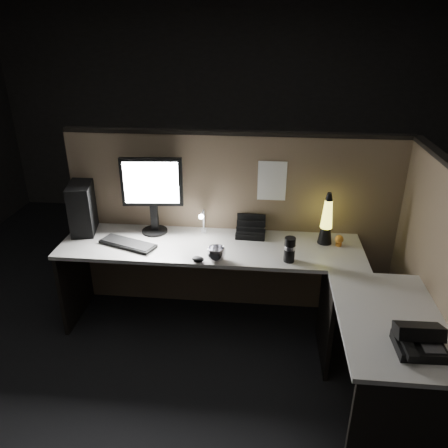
# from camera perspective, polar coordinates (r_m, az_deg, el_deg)

# --- Properties ---
(floor) EXTENTS (6.00, 6.00, 0.00)m
(floor) POSITION_cam_1_polar(r_m,az_deg,el_deg) (3.26, -0.26, -19.30)
(floor) COLOR black
(floor) RESTS_ON ground
(room_shell) EXTENTS (6.00, 6.00, 6.00)m
(room_shell) POSITION_cam_1_polar(r_m,az_deg,el_deg) (2.43, -0.33, 9.26)
(room_shell) COLOR silver
(room_shell) RESTS_ON ground
(partition_back) EXTENTS (2.66, 0.06, 1.50)m
(partition_back) POSITION_cam_1_polar(r_m,az_deg,el_deg) (3.60, 1.24, -0.13)
(partition_back) COLOR brown
(partition_back) RESTS_ON ground
(partition_right) EXTENTS (0.06, 1.66, 1.50)m
(partition_right) POSITION_cam_1_polar(r_m,az_deg,el_deg) (3.06, 25.76, -7.72)
(partition_right) COLOR brown
(partition_right) RESTS_ON ground
(desk) EXTENTS (2.60, 1.60, 0.73)m
(desk) POSITION_cam_1_polar(r_m,az_deg,el_deg) (3.09, 3.56, -8.44)
(desk) COLOR beige
(desk) RESTS_ON ground
(pc_tower) EXTENTS (0.25, 0.41, 0.40)m
(pc_tower) POSITION_cam_1_polar(r_m,az_deg,el_deg) (3.67, -17.91, 2.18)
(pc_tower) COLOR black
(pc_tower) RESTS_ON desk
(monitor) EXTENTS (0.48, 0.20, 0.61)m
(monitor) POSITION_cam_1_polar(r_m,az_deg,el_deg) (3.44, -9.37, 4.62)
(monitor) COLOR black
(monitor) RESTS_ON desk
(keyboard) EXTENTS (0.47, 0.29, 0.02)m
(keyboard) POSITION_cam_1_polar(r_m,az_deg,el_deg) (3.40, -12.44, -2.54)
(keyboard) COLOR black
(keyboard) RESTS_ON desk
(mouse) EXTENTS (0.10, 0.09, 0.04)m
(mouse) POSITION_cam_1_polar(r_m,az_deg,el_deg) (3.10, -3.42, -4.60)
(mouse) COLOR black
(mouse) RESTS_ON desk
(clip_lamp) EXTENTS (0.04, 0.16, 0.21)m
(clip_lamp) POSITION_cam_1_polar(r_m,az_deg,el_deg) (3.43, -2.83, 0.39)
(clip_lamp) COLOR white
(clip_lamp) RESTS_ON desk
(organizer) EXTENTS (0.24, 0.21, 0.17)m
(organizer) POSITION_cam_1_polar(r_m,az_deg,el_deg) (3.47, 3.52, -0.81)
(organizer) COLOR black
(organizer) RESTS_ON desk
(lava_lamp) EXTENTS (0.11, 0.11, 0.41)m
(lava_lamp) POSITION_cam_1_polar(r_m,az_deg,el_deg) (3.38, 13.23, 0.19)
(lava_lamp) COLOR black
(lava_lamp) RESTS_ON desk
(travel_mug) EXTENTS (0.08, 0.08, 0.18)m
(travel_mug) POSITION_cam_1_polar(r_m,az_deg,el_deg) (3.10, 8.56, -3.33)
(travel_mug) COLOR black
(travel_mug) RESTS_ON desk
(steel_mug) EXTENTS (0.17, 0.17, 0.10)m
(steel_mug) POSITION_cam_1_polar(r_m,az_deg,el_deg) (3.09, -1.03, -3.96)
(steel_mug) COLOR silver
(steel_mug) RESTS_ON desk
(figurine) EXTENTS (0.06, 0.06, 0.06)m
(figurine) POSITION_cam_1_polar(r_m,az_deg,el_deg) (3.41, 14.81, -1.93)
(figurine) COLOR orange
(figurine) RESTS_ON desk
(pinned_paper) EXTENTS (0.22, 0.00, 0.32)m
(pinned_paper) POSITION_cam_1_polar(r_m,az_deg,el_deg) (3.41, 6.29, 5.61)
(pinned_paper) COLOR white
(pinned_paper) RESTS_ON partition_back
(desk_phone) EXTENTS (0.24, 0.26, 0.14)m
(desk_phone) POSITION_cam_1_polar(r_m,az_deg,el_deg) (2.53, 24.03, -13.68)
(desk_phone) COLOR black
(desk_phone) RESTS_ON desk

